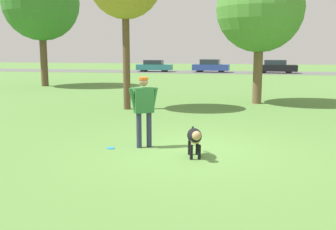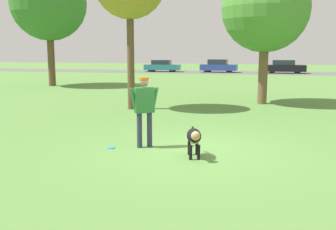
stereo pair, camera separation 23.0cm
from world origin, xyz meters
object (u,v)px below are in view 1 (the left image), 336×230
(tree_far_left, at_px, (41,2))
(parked_car_teal, at_px, (154,66))
(person, at_px, (144,105))
(parked_car_blue, at_px, (211,66))
(parked_car_black, at_px, (276,67))
(frisbee, at_px, (111,148))
(dog, at_px, (195,137))
(tree_mid_center, at_px, (260,9))

(tree_far_left, distance_m, parked_car_teal, 19.45)
(person, relative_size, parked_car_blue, 0.44)
(person, distance_m, parked_car_black, 34.01)
(person, distance_m, parked_car_teal, 34.52)
(frisbee, height_order, parked_car_black, parked_car_black)
(frisbee, bearing_deg, dog, -11.08)
(frisbee, xyz_separation_m, parked_car_blue, (-0.54, 34.22, 0.67))
(person, height_order, tree_mid_center, tree_mid_center)
(tree_mid_center, xyz_separation_m, parked_car_black, (2.54, 24.60, -3.55))
(person, xyz_separation_m, frisbee, (-0.79, -0.29, -1.05))
(frisbee, relative_size, parked_car_black, 0.05)
(tree_mid_center, relative_size, parked_car_black, 1.46)
(parked_car_blue, bearing_deg, tree_far_left, -114.37)
(tree_mid_center, height_order, tree_far_left, tree_far_left)
(person, xyz_separation_m, parked_car_black, (5.53, 33.56, -0.39))
(parked_car_blue, relative_size, parked_car_black, 0.95)
(parked_car_blue, bearing_deg, parked_car_black, -0.49)
(frisbee, relative_size, parked_car_teal, 0.05)
(dog, bearing_deg, parked_car_blue, 170.54)
(parked_car_teal, bearing_deg, parked_car_blue, 0.47)
(person, height_order, parked_car_teal, person)
(tree_far_left, xyz_separation_m, parked_car_blue, (9.55, 18.79, -4.81))
(person, relative_size, tree_far_left, 0.22)
(person, bearing_deg, tree_far_left, 94.67)
(dog, height_order, parked_car_black, parked_car_black)
(parked_car_blue, bearing_deg, parked_car_teal, -175.14)
(tree_far_left, bearing_deg, parked_car_blue, 63.05)
(frisbee, bearing_deg, parked_car_blue, 90.90)
(dog, xyz_separation_m, tree_far_left, (-12.25, 15.85, 5.02))
(person, xyz_separation_m, parked_car_teal, (-7.59, 33.68, -0.42))
(tree_mid_center, height_order, parked_car_black, tree_mid_center)
(tree_far_left, height_order, parked_car_black, tree_far_left)
(tree_far_left, bearing_deg, tree_mid_center, -24.00)
(parked_car_blue, bearing_deg, person, -85.19)
(parked_car_black, bearing_deg, parked_car_blue, 176.92)
(tree_mid_center, xyz_separation_m, tree_far_left, (-13.87, 6.17, 1.28))
(person, relative_size, tree_mid_center, 0.29)
(parked_car_teal, distance_m, parked_car_black, 13.12)
(tree_mid_center, distance_m, parked_car_blue, 25.58)
(dog, relative_size, parked_car_teal, 0.26)
(frisbee, height_order, parked_car_blue, parked_car_blue)
(parked_car_teal, bearing_deg, dog, -77.21)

